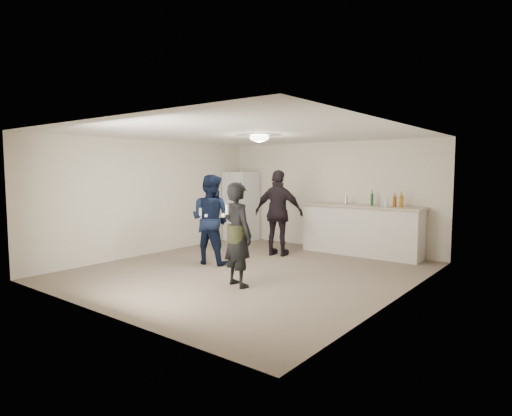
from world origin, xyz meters
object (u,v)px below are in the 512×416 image
Objects in this scene: counter at (361,231)px; shaker at (346,200)px; woman at (238,235)px; fridge at (241,206)px; man at (211,219)px; spectator at (279,213)px.

shaker is at bearing 174.59° from counter.
counter is at bearing -82.95° from woman.
woman is at bearing -91.64° from shaker.
shaker is 0.10× the size of woman.
counter is at bearing 1.20° from fridge.
woman is (-0.49, -3.57, 0.31)m from counter.
woman reaches higher than shaker.
counter is 1.44× the size of fridge.
man is (1.35, -2.56, -0.02)m from fridge.
shaker is at bearing -142.85° from spectator.
woman is at bearing -97.81° from counter.
fridge is at bearing -177.93° from shaker.
spectator reaches higher than counter.
spectator reaches higher than fridge.
spectator is (-0.99, -1.20, -0.25)m from shaker.
counter is 1.56× the size of woman.
fridge reaches higher than man.
fridge is 4.51m from woman.
woman is 0.90× the size of spectator.
counter is 3.31m from man.
fridge is at bearing -74.07° from man.
shaker is (-0.39, 0.04, 0.65)m from counter.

